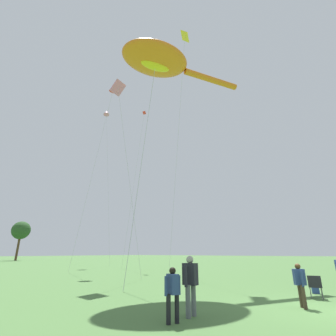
# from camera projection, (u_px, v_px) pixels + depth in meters

# --- Properties ---
(ground_plane) EXTENTS (300.00, 300.00, 0.00)m
(ground_plane) POSITION_uv_depth(u_px,v_px,m) (333.00, 310.00, 7.93)
(ground_plane) COLOR #477038
(big_show_kite) EXTENTS (9.59, 6.60, 16.13)m
(big_show_kite) POSITION_uv_depth(u_px,v_px,m) (158.00, 61.00, 18.64)
(big_show_kite) COLOR orange
(big_show_kite) RESTS_ON ground
(person_child_front) EXTENTS (0.46, 0.40, 1.36)m
(person_child_front) POSITION_uv_depth(u_px,v_px,m) (173.00, 290.00, 6.59)
(person_child_front) COLOR black
(person_child_front) RESTS_ON ground
(person_tall_center) EXTENTS (0.59, 0.42, 1.64)m
(person_tall_center) POSITION_uv_depth(u_px,v_px,m) (190.00, 281.00, 7.32)
(person_tall_center) COLOR slate
(person_tall_center) RESTS_ON ground
(person_short_left) EXTENTS (0.44, 0.41, 1.38)m
(person_short_left) POSITION_uv_depth(u_px,v_px,m) (300.00, 282.00, 8.37)
(person_short_left) COLOR #473828
(person_short_left) RESTS_ON ground
(folding_chair) EXTENTS (0.55, 0.55, 0.86)m
(folding_chair) POSITION_uv_depth(u_px,v_px,m) (315.00, 285.00, 9.91)
(folding_chair) COLOR #4C4C51
(folding_chair) RESTS_ON ground
(backpack) EXTENTS (0.25, 0.33, 0.44)m
(backpack) POSITION_uv_depth(u_px,v_px,m) (315.00, 288.00, 11.14)
(backpack) COLOR #2D4784
(backpack) RESTS_ON ground
(small_kite_delta_white) EXTENTS (1.30, 1.90, 20.51)m
(small_kite_delta_white) POSITION_uv_depth(u_px,v_px,m) (141.00, 138.00, 33.44)
(small_kite_delta_white) COLOR red
(small_kite_delta_white) RESTS_ON ground
(small_kite_diamond_red) EXTENTS (2.59, 2.09, 15.45)m
(small_kite_diamond_red) POSITION_uv_depth(u_px,v_px,m) (119.00, 93.00, 20.89)
(small_kite_diamond_red) COLOR pink
(small_kite_diamond_red) RESTS_ON ground
(small_kite_triangle_green) EXTENTS (1.58, 3.53, 24.38)m
(small_kite_triangle_green) POSITION_uv_depth(u_px,v_px,m) (184.00, 47.00, 26.39)
(small_kite_triangle_green) COLOR yellow
(small_kite_triangle_green) RESTS_ON ground
(small_kite_tiny_distant) EXTENTS (1.65, 5.54, 26.11)m
(small_kite_tiny_distant) POSITION_uv_depth(u_px,v_px,m) (107.00, 113.00, 44.44)
(small_kite_tiny_distant) COLOR pink
(small_kite_tiny_distant) RESTS_ON ground
(small_kite_stunt_black) EXTENTS (3.02, 1.78, 21.39)m
(small_kite_stunt_black) POSITION_uv_depth(u_px,v_px,m) (113.00, 89.00, 30.52)
(small_kite_stunt_black) COLOR red
(small_kite_stunt_black) RESTS_ON ground
(tree_oak_right) EXTENTS (4.25, 4.25, 9.05)m
(tree_oak_right) POSITION_uv_depth(u_px,v_px,m) (21.00, 231.00, 60.35)
(tree_oak_right) COLOR #513823
(tree_oak_right) RESTS_ON ground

